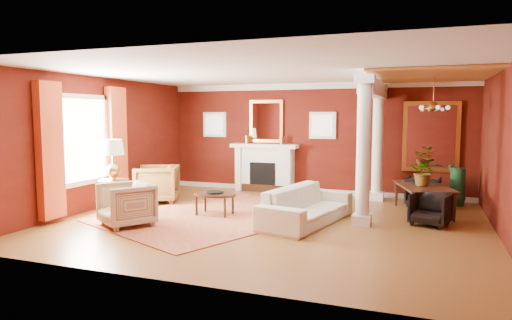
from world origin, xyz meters
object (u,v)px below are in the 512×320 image
at_px(sofa, 307,199).
at_px(armchair_stripe, 126,202).
at_px(armchair_leopard, 157,182).
at_px(dining_table, 425,191).
at_px(side_table, 113,164).
at_px(coffee_table, 215,195).

bearing_deg(sofa, armchair_stripe, 126.55).
height_order(armchair_leopard, armchair_stripe, armchair_leopard).
bearing_deg(dining_table, side_table, 95.84).
distance_m(armchair_leopard, side_table, 1.59).
bearing_deg(coffee_table, side_table, -161.90).
bearing_deg(dining_table, coffee_table, 97.48).
relative_size(armchair_stripe, dining_table, 0.53).
height_order(sofa, armchair_stripe, sofa).
xyz_separation_m(armchair_leopard, armchair_stripe, (0.76, -2.23, -0.04)).
xyz_separation_m(coffee_table, side_table, (-2.00, -0.65, 0.65)).
height_order(side_table, dining_table, side_table).
bearing_deg(dining_table, armchair_leopard, 83.04).
xyz_separation_m(side_table, dining_table, (6.07, 2.40, -0.59)).
distance_m(armchair_leopard, dining_table, 6.05).
distance_m(sofa, coffee_table, 1.95).
relative_size(coffee_table, dining_table, 0.54).
distance_m(sofa, armchair_leopard, 3.95).
height_order(armchair_stripe, side_table, side_table).
relative_size(sofa, dining_table, 1.42).
relative_size(sofa, coffee_table, 2.62).
relative_size(armchair_leopard, coffee_table, 1.07).
xyz_separation_m(armchair_stripe, dining_table, (5.22, 3.15, 0.02)).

